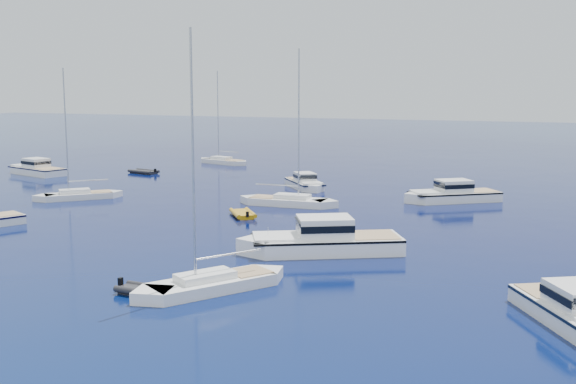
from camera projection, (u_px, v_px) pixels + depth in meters
name	position (u px, v px, depth m)	size (l,w,h in m)	color
ground	(170.00, 306.00, 34.91)	(400.00, 400.00, 0.00)	#082051
motor_cruiser_centre	(321.00, 253.00, 46.05)	(3.61, 11.79, 3.09)	white
motor_cruiser_far_l	(36.00, 174.00, 87.02)	(3.07, 10.02, 2.63)	white
motor_cruiser_distant	(451.00, 201.00, 66.52)	(3.13, 10.22, 2.68)	silver
motor_cruiser_horizon	(305.00, 188.00, 75.22)	(2.53, 8.27, 2.17)	white
sailboat_fore	(212.00, 290.00, 37.56)	(2.56, 9.83, 14.46)	white
sailboat_mid_l	(79.00, 199.00, 68.02)	(2.34, 8.98, 13.20)	silver
sailboat_centre	(288.00, 205.00, 64.38)	(2.63, 10.12, 14.87)	white
sailboat_far_l	(223.00, 164.00, 99.04)	(2.41, 9.29, 13.65)	silver
tender_yellow	(243.00, 216.00, 58.92)	(2.07, 3.80, 0.95)	#C98E0B
tender_grey_near	(143.00, 295.00, 36.76)	(1.68, 2.93, 0.95)	black
tender_grey_far	(144.00, 173.00, 88.04)	(2.21, 4.12, 0.95)	black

